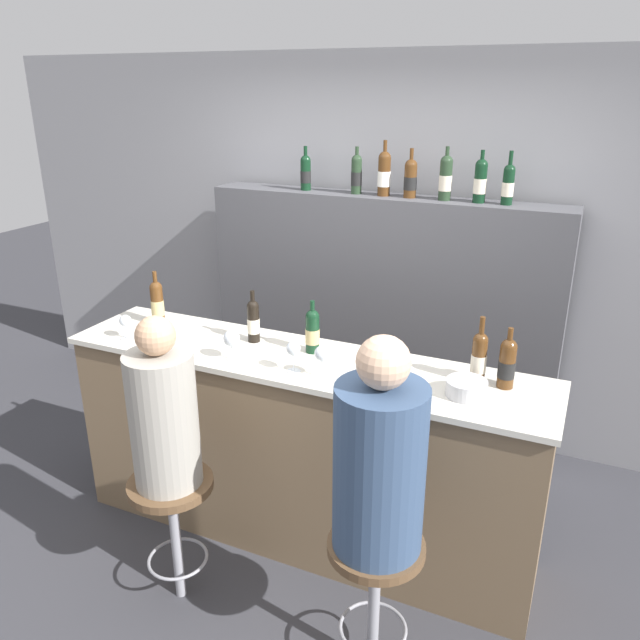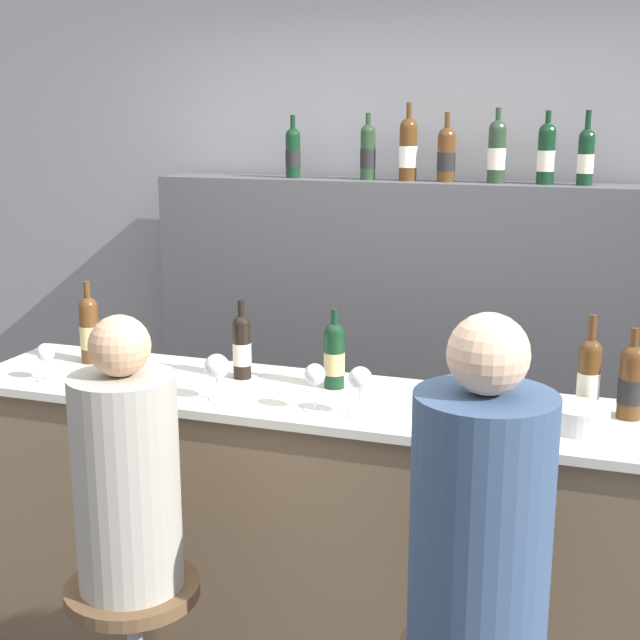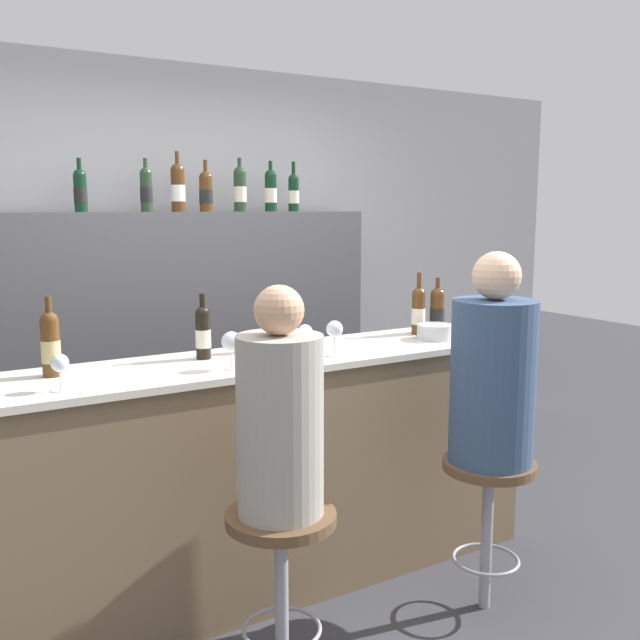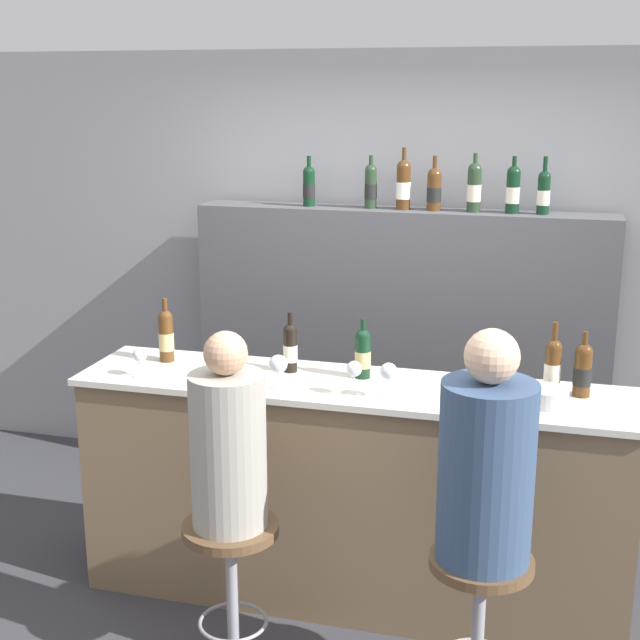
# 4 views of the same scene
# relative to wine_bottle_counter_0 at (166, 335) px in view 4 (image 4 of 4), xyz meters

# --- Properties ---
(ground_plane) EXTENTS (16.00, 16.00, 0.00)m
(ground_plane) POSITION_rel_wine_bottle_counter_0_xyz_m (0.95, -0.37, -1.22)
(ground_plane) COLOR #333338
(wall_back) EXTENTS (6.40, 0.05, 2.60)m
(wall_back) POSITION_rel_wine_bottle_counter_0_xyz_m (0.95, 1.37, 0.08)
(wall_back) COLOR gray
(wall_back) RESTS_ON ground_plane
(bar_counter) EXTENTS (2.55, 0.57, 1.08)m
(bar_counter) POSITION_rel_wine_bottle_counter_0_xyz_m (0.95, -0.10, -0.67)
(bar_counter) COLOR brown
(bar_counter) RESTS_ON ground_plane
(back_bar_cabinet) EXTENTS (2.39, 0.28, 1.71)m
(back_bar_cabinet) POSITION_rel_wine_bottle_counter_0_xyz_m (0.95, 1.14, -0.36)
(back_bar_cabinet) COLOR #4C4C51
(back_bar_cabinet) RESTS_ON ground_plane
(wine_bottle_counter_0) EXTENTS (0.07, 0.07, 0.32)m
(wine_bottle_counter_0) POSITION_rel_wine_bottle_counter_0_xyz_m (0.00, 0.00, 0.00)
(wine_bottle_counter_0) COLOR #4C2D14
(wine_bottle_counter_0) RESTS_ON bar_counter
(wine_bottle_counter_1) EXTENTS (0.07, 0.07, 0.29)m
(wine_bottle_counter_1) POSITION_rel_wine_bottle_counter_0_xyz_m (0.63, 0.00, -0.01)
(wine_bottle_counter_1) COLOR black
(wine_bottle_counter_1) RESTS_ON bar_counter
(wine_bottle_counter_2) EXTENTS (0.07, 0.07, 0.28)m
(wine_bottle_counter_2) POSITION_rel_wine_bottle_counter_0_xyz_m (0.98, 0.00, -0.01)
(wine_bottle_counter_2) COLOR black
(wine_bottle_counter_2) RESTS_ON bar_counter
(wine_bottle_counter_3) EXTENTS (0.07, 0.07, 0.32)m
(wine_bottle_counter_3) POSITION_rel_wine_bottle_counter_0_xyz_m (1.83, 0.00, -0.00)
(wine_bottle_counter_3) COLOR #4C2D14
(wine_bottle_counter_3) RESTS_ON bar_counter
(wine_bottle_counter_4) EXTENTS (0.08, 0.08, 0.29)m
(wine_bottle_counter_4) POSITION_rel_wine_bottle_counter_0_xyz_m (1.95, 0.00, -0.01)
(wine_bottle_counter_4) COLOR #4C2D14
(wine_bottle_counter_4) RESTS_ON bar_counter
(wine_bottle_backbar_0) EXTENTS (0.07, 0.07, 0.29)m
(wine_bottle_backbar_0) POSITION_rel_wine_bottle_counter_0_xyz_m (0.40, 1.14, 0.62)
(wine_bottle_backbar_0) COLOR black
(wine_bottle_backbar_0) RESTS_ON back_bar_cabinet
(wine_bottle_backbar_1) EXTENTS (0.07, 0.07, 0.30)m
(wine_bottle_backbar_1) POSITION_rel_wine_bottle_counter_0_xyz_m (0.77, 1.14, 0.63)
(wine_bottle_backbar_1) COLOR #233823
(wine_bottle_backbar_1) RESTS_ON back_bar_cabinet
(wine_bottle_backbar_2) EXTENTS (0.08, 0.08, 0.34)m
(wine_bottle_backbar_2) POSITION_rel_wine_bottle_counter_0_xyz_m (0.95, 1.14, 0.64)
(wine_bottle_backbar_2) COLOR #4C2D14
(wine_bottle_backbar_2) RESTS_ON back_bar_cabinet
(wine_bottle_backbar_3) EXTENTS (0.08, 0.08, 0.30)m
(wine_bottle_backbar_3) POSITION_rel_wine_bottle_counter_0_xyz_m (1.13, 1.14, 0.62)
(wine_bottle_backbar_3) COLOR #4C2D14
(wine_bottle_backbar_3) RESTS_ON back_bar_cabinet
(wine_bottle_backbar_4) EXTENTS (0.08, 0.08, 0.32)m
(wine_bottle_backbar_4) POSITION_rel_wine_bottle_counter_0_xyz_m (1.35, 1.14, 0.64)
(wine_bottle_backbar_4) COLOR #233823
(wine_bottle_backbar_4) RESTS_ON back_bar_cabinet
(wine_bottle_backbar_5) EXTENTS (0.08, 0.08, 0.31)m
(wine_bottle_backbar_5) POSITION_rel_wine_bottle_counter_0_xyz_m (1.56, 1.14, 0.63)
(wine_bottle_backbar_5) COLOR black
(wine_bottle_backbar_5) RESTS_ON back_bar_cabinet
(wine_bottle_backbar_6) EXTENTS (0.07, 0.07, 0.31)m
(wine_bottle_backbar_6) POSITION_rel_wine_bottle_counter_0_xyz_m (1.72, 1.14, 0.62)
(wine_bottle_backbar_6) COLOR black
(wine_bottle_backbar_6) RESTS_ON back_bar_cabinet
(wine_glass_0) EXTENTS (0.07, 0.07, 0.14)m
(wine_glass_0) POSITION_rel_wine_bottle_counter_0_xyz_m (-0.02, -0.25, -0.04)
(wine_glass_0) COLOR silver
(wine_glass_0) RESTS_ON bar_counter
(wine_glass_1) EXTENTS (0.08, 0.08, 0.16)m
(wine_glass_1) POSITION_rel_wine_bottle_counter_0_xyz_m (0.65, -0.25, -0.02)
(wine_glass_1) COLOR silver
(wine_glass_1) RESTS_ON bar_counter
(wine_glass_2) EXTENTS (0.07, 0.07, 0.16)m
(wine_glass_2) POSITION_rel_wine_bottle_counter_0_xyz_m (1.00, -0.25, -0.02)
(wine_glass_2) COLOR silver
(wine_glass_2) RESTS_ON bar_counter
(wine_glass_3) EXTENTS (0.07, 0.07, 0.16)m
(wine_glass_3) POSITION_rel_wine_bottle_counter_0_xyz_m (1.15, -0.25, -0.01)
(wine_glass_3) COLOR silver
(wine_glass_3) RESTS_ON bar_counter
(metal_bowl) EXTENTS (0.18, 0.18, 0.07)m
(metal_bowl) POSITION_rel_wine_bottle_counter_0_xyz_m (1.81, -0.16, -0.09)
(metal_bowl) COLOR #B7B7BC
(metal_bowl) RESTS_ON bar_counter
(bar_stool_left) EXTENTS (0.40, 0.40, 0.67)m
(bar_stool_left) POSITION_rel_wine_bottle_counter_0_xyz_m (0.61, -0.76, -0.69)
(bar_stool_left) COLOR gray
(bar_stool_left) RESTS_ON ground_plane
(guest_seated_left) EXTENTS (0.30, 0.30, 0.81)m
(guest_seated_left) POSITION_rel_wine_bottle_counter_0_xyz_m (0.61, -0.76, -0.19)
(guest_seated_left) COLOR gray
(guest_seated_left) RESTS_ON bar_stool_left
(bar_stool_right) EXTENTS (0.40, 0.40, 0.67)m
(bar_stool_right) POSITION_rel_wine_bottle_counter_0_xyz_m (1.61, -0.76, -0.69)
(bar_stool_right) COLOR gray
(bar_stool_right) RESTS_ON ground_plane
(guest_seated_right) EXTENTS (0.36, 0.36, 0.89)m
(guest_seated_right) POSITION_rel_wine_bottle_counter_0_xyz_m (1.61, -0.76, -0.16)
(guest_seated_right) COLOR #334766
(guest_seated_right) RESTS_ON bar_stool_right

